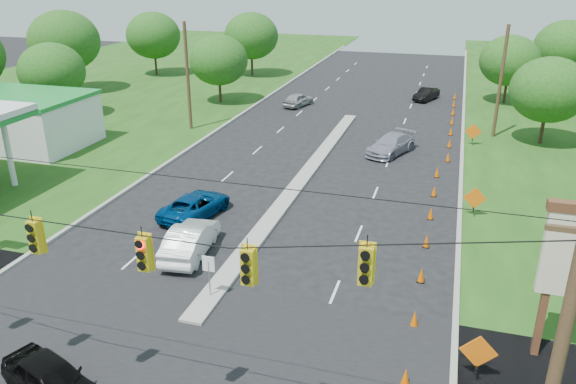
% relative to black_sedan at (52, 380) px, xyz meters
% --- Properties ---
extents(curb_left, '(0.25, 110.00, 0.16)m').
position_rel_black_sedan_xyz_m(curb_left, '(-7.56, 30.90, -0.70)').
color(curb_left, gray).
rests_on(curb_left, ground).
extents(curb_right, '(0.25, 110.00, 0.16)m').
position_rel_black_sedan_xyz_m(curb_right, '(12.64, 30.90, -0.70)').
color(curb_right, gray).
rests_on(curb_right, ground).
extents(median, '(1.00, 34.00, 0.18)m').
position_rel_black_sedan_xyz_m(median, '(2.54, 21.90, -0.70)').
color(median, gray).
rests_on(median, ground).
extents(median_sign, '(0.55, 0.06, 2.05)m').
position_rel_black_sedan_xyz_m(median_sign, '(2.54, 6.90, 0.77)').
color(median_sign, gray).
rests_on(median_sign, ground).
extents(signal_span, '(25.60, 0.32, 9.00)m').
position_rel_black_sedan_xyz_m(signal_span, '(2.49, -0.10, 4.27)').
color(signal_span, '#422D1C').
rests_on(signal_span, ground).
extents(utility_pole_far_left, '(0.28, 0.28, 9.00)m').
position_rel_black_sedan_xyz_m(utility_pole_far_left, '(-9.96, 30.90, 3.80)').
color(utility_pole_far_left, '#422D1C').
rests_on(utility_pole_far_left, ground).
extents(utility_pole_far_right, '(0.28, 0.28, 9.00)m').
position_rel_black_sedan_xyz_m(utility_pole_far_right, '(15.04, 35.90, 3.80)').
color(utility_pole_far_right, '#422D1C').
rests_on(utility_pole_far_right, ground).
extents(cone_0, '(0.32, 0.32, 0.70)m').
position_rel_black_sedan_xyz_m(cone_0, '(11.06, 3.90, -0.35)').
color(cone_0, '#E35800').
rests_on(cone_0, ground).
extents(cone_1, '(0.32, 0.32, 0.70)m').
position_rel_black_sedan_xyz_m(cone_1, '(11.06, 7.40, -0.35)').
color(cone_1, '#E35800').
rests_on(cone_1, ground).
extents(cone_2, '(0.32, 0.32, 0.70)m').
position_rel_black_sedan_xyz_m(cone_2, '(11.06, 10.90, -0.35)').
color(cone_2, '#E35800').
rests_on(cone_2, ground).
extents(cone_3, '(0.32, 0.32, 0.70)m').
position_rel_black_sedan_xyz_m(cone_3, '(11.06, 14.40, -0.35)').
color(cone_3, '#E35800').
rests_on(cone_3, ground).
extents(cone_4, '(0.32, 0.32, 0.70)m').
position_rel_black_sedan_xyz_m(cone_4, '(11.06, 17.90, -0.35)').
color(cone_4, '#E35800').
rests_on(cone_4, ground).
extents(cone_5, '(0.32, 0.32, 0.70)m').
position_rel_black_sedan_xyz_m(cone_5, '(11.06, 21.40, -0.35)').
color(cone_5, '#E35800').
rests_on(cone_5, ground).
extents(cone_6, '(0.32, 0.32, 0.70)m').
position_rel_black_sedan_xyz_m(cone_6, '(11.06, 24.90, -0.35)').
color(cone_6, '#E35800').
rests_on(cone_6, ground).
extents(cone_7, '(0.32, 0.32, 0.70)m').
position_rel_black_sedan_xyz_m(cone_7, '(11.66, 28.40, -0.35)').
color(cone_7, '#E35800').
rests_on(cone_7, ground).
extents(cone_8, '(0.32, 0.32, 0.70)m').
position_rel_black_sedan_xyz_m(cone_8, '(11.66, 31.90, -0.35)').
color(cone_8, '#E35800').
rests_on(cone_8, ground).
extents(cone_9, '(0.32, 0.32, 0.70)m').
position_rel_black_sedan_xyz_m(cone_9, '(11.66, 35.40, -0.35)').
color(cone_9, '#E35800').
rests_on(cone_9, ground).
extents(cone_10, '(0.32, 0.32, 0.70)m').
position_rel_black_sedan_xyz_m(cone_10, '(11.66, 38.90, -0.35)').
color(cone_10, '#E35800').
rests_on(cone_10, ground).
extents(cone_11, '(0.32, 0.32, 0.70)m').
position_rel_black_sedan_xyz_m(cone_11, '(11.66, 42.40, -0.35)').
color(cone_11, '#E35800').
rests_on(cone_11, ground).
extents(cone_12, '(0.32, 0.32, 0.70)m').
position_rel_black_sedan_xyz_m(cone_12, '(11.66, 45.90, -0.35)').
color(cone_12, '#E35800').
rests_on(cone_12, ground).
extents(cone_13, '(0.32, 0.32, 0.70)m').
position_rel_black_sedan_xyz_m(cone_13, '(11.66, 49.40, -0.35)').
color(cone_13, '#E35800').
rests_on(cone_13, ground).
extents(work_sign_0, '(1.27, 0.58, 1.37)m').
position_rel_black_sedan_xyz_m(work_sign_0, '(13.34, 4.90, 0.39)').
color(work_sign_0, black).
rests_on(work_sign_0, ground).
extents(work_sign_1, '(1.27, 0.58, 1.37)m').
position_rel_black_sedan_xyz_m(work_sign_1, '(13.34, 18.90, 0.39)').
color(work_sign_1, black).
rests_on(work_sign_1, ground).
extents(work_sign_2, '(1.27, 0.58, 1.37)m').
position_rel_black_sedan_xyz_m(work_sign_2, '(13.34, 32.90, 0.39)').
color(work_sign_2, black).
rests_on(work_sign_2, ground).
extents(tree_2, '(5.88, 5.88, 6.86)m').
position_rel_black_sedan_xyz_m(tree_2, '(-23.46, 30.90, 3.64)').
color(tree_2, black).
rests_on(tree_2, ground).
extents(tree_3, '(7.56, 7.56, 8.82)m').
position_rel_black_sedan_xyz_m(tree_3, '(-29.46, 40.90, 4.88)').
color(tree_3, black).
rests_on(tree_3, ground).
extents(tree_4, '(6.72, 6.72, 7.84)m').
position_rel_black_sedan_xyz_m(tree_4, '(-25.46, 52.90, 4.26)').
color(tree_4, black).
rests_on(tree_4, ground).
extents(tree_5, '(5.88, 5.88, 6.86)m').
position_rel_black_sedan_xyz_m(tree_5, '(-11.46, 40.90, 3.64)').
color(tree_5, black).
rests_on(tree_5, ground).
extents(tree_6, '(6.72, 6.72, 7.84)m').
position_rel_black_sedan_xyz_m(tree_6, '(-13.46, 55.90, 4.26)').
color(tree_6, black).
rests_on(tree_6, ground).
extents(tree_9, '(5.88, 5.88, 6.86)m').
position_rel_black_sedan_xyz_m(tree_9, '(18.54, 34.90, 3.64)').
color(tree_9, black).
rests_on(tree_9, ground).
extents(tree_11, '(6.72, 6.72, 7.84)m').
position_rel_black_sedan_xyz_m(tree_11, '(22.54, 55.90, 4.26)').
color(tree_11, black).
rests_on(tree_11, ground).
extents(tree_12, '(5.88, 5.88, 6.86)m').
position_rel_black_sedan_xyz_m(tree_12, '(16.54, 48.90, 3.64)').
color(tree_12, black).
rests_on(tree_12, ground).
extents(black_sedan, '(4.41, 2.94, 1.39)m').
position_rel_black_sedan_xyz_m(black_sedan, '(0.00, 0.00, 0.00)').
color(black_sedan, black).
rests_on(black_sedan, ground).
extents(white_sedan, '(2.19, 4.90, 1.56)m').
position_rel_black_sedan_xyz_m(white_sedan, '(-0.01, 10.30, 0.08)').
color(white_sedan, white).
rests_on(white_sedan, ground).
extents(blue_pickup, '(3.02, 5.17, 1.35)m').
position_rel_black_sedan_xyz_m(blue_pickup, '(-1.73, 14.47, -0.02)').
color(blue_pickup, navy).
rests_on(blue_pickup, ground).
extents(silver_car_far, '(3.74, 5.40, 1.45)m').
position_rel_black_sedan_xyz_m(silver_car_far, '(7.45, 29.03, 0.03)').
color(silver_car_far, gray).
rests_on(silver_car_far, ground).
extents(silver_car_oncoming, '(2.66, 4.26, 1.35)m').
position_rel_black_sedan_xyz_m(silver_car_oncoming, '(-3.35, 41.69, -0.02)').
color(silver_car_oncoming, gray).
rests_on(silver_car_oncoming, ground).
extents(dark_car_receding, '(2.66, 4.17, 1.30)m').
position_rel_black_sedan_xyz_m(dark_car_receding, '(8.79, 48.12, -0.05)').
color(dark_car_receding, black).
rests_on(dark_car_receding, ground).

